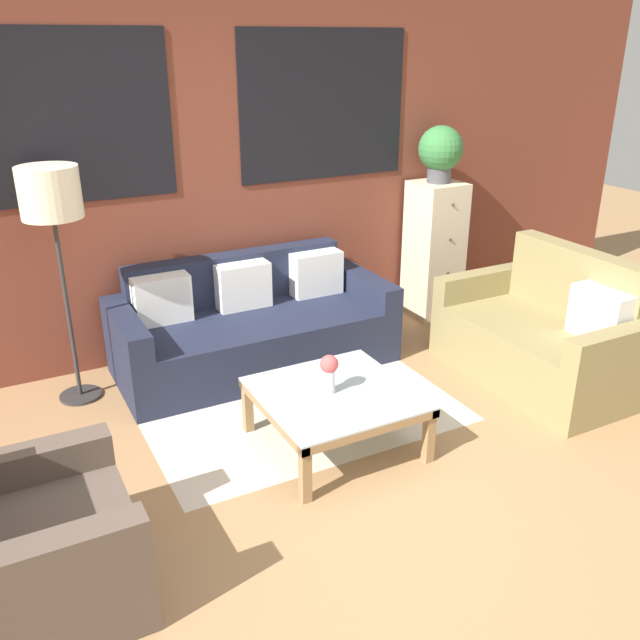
{
  "coord_description": "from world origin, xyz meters",
  "views": [
    {
      "loc": [
        -1.6,
        -2.37,
        2.27
      ],
      "look_at": [
        0.33,
        1.29,
        0.55
      ],
      "focal_mm": 38.0,
      "sensor_mm": 36.0,
      "label": 1
    }
  ],
  "objects_px": {
    "couch_dark": "(252,328)",
    "potted_plant": "(441,151)",
    "settee_vintage": "(544,338)",
    "drawer_cabinet": "(434,250)",
    "floor_lamp": "(51,203)",
    "flower_vase": "(329,370)",
    "armchair_corner": "(29,550)",
    "coffee_table": "(335,400)"
  },
  "relations": [
    {
      "from": "armchair_corner",
      "to": "drawer_cabinet",
      "type": "xyz_separation_m",
      "value": [
        3.54,
        1.95,
        0.31
      ]
    },
    {
      "from": "drawer_cabinet",
      "to": "potted_plant",
      "type": "bearing_deg",
      "value": 90.0
    },
    {
      "from": "settee_vintage",
      "to": "drawer_cabinet",
      "type": "relative_size",
      "value": 1.22
    },
    {
      "from": "armchair_corner",
      "to": "potted_plant",
      "type": "height_order",
      "value": "potted_plant"
    },
    {
      "from": "potted_plant",
      "to": "flower_vase",
      "type": "xyz_separation_m",
      "value": [
        -1.83,
        -1.46,
        -0.92
      ]
    },
    {
      "from": "potted_plant",
      "to": "flower_vase",
      "type": "distance_m",
      "value": 2.52
    },
    {
      "from": "armchair_corner",
      "to": "flower_vase",
      "type": "xyz_separation_m",
      "value": [
        1.71,
        0.49,
        0.23
      ]
    },
    {
      "from": "drawer_cabinet",
      "to": "flower_vase",
      "type": "bearing_deg",
      "value": -141.31
    },
    {
      "from": "coffee_table",
      "to": "potted_plant",
      "type": "relative_size",
      "value": 1.88
    },
    {
      "from": "floor_lamp",
      "to": "drawer_cabinet",
      "type": "bearing_deg",
      "value": 2.67
    },
    {
      "from": "armchair_corner",
      "to": "flower_vase",
      "type": "distance_m",
      "value": 1.79
    },
    {
      "from": "couch_dark",
      "to": "potted_plant",
      "type": "bearing_deg",
      "value": 6.46
    },
    {
      "from": "potted_plant",
      "to": "settee_vintage",
      "type": "bearing_deg",
      "value": -92.07
    },
    {
      "from": "settee_vintage",
      "to": "armchair_corner",
      "type": "bearing_deg",
      "value": -170.9
    },
    {
      "from": "drawer_cabinet",
      "to": "flower_vase",
      "type": "distance_m",
      "value": 2.34
    },
    {
      "from": "armchair_corner",
      "to": "drawer_cabinet",
      "type": "bearing_deg",
      "value": 28.89
    },
    {
      "from": "floor_lamp",
      "to": "drawer_cabinet",
      "type": "distance_m",
      "value": 3.14
    },
    {
      "from": "armchair_corner",
      "to": "floor_lamp",
      "type": "xyz_separation_m",
      "value": [
        0.49,
        1.81,
        1.07
      ]
    },
    {
      "from": "coffee_table",
      "to": "settee_vintage",
      "type": "bearing_deg",
      "value": 2.86
    },
    {
      "from": "couch_dark",
      "to": "armchair_corner",
      "type": "bearing_deg",
      "value": -134.93
    },
    {
      "from": "couch_dark",
      "to": "drawer_cabinet",
      "type": "relative_size",
      "value": 1.72
    },
    {
      "from": "armchair_corner",
      "to": "couch_dark",
      "type": "bearing_deg",
      "value": 45.07
    },
    {
      "from": "coffee_table",
      "to": "flower_vase",
      "type": "height_order",
      "value": "flower_vase"
    },
    {
      "from": "settee_vintage",
      "to": "drawer_cabinet",
      "type": "xyz_separation_m",
      "value": [
        0.05,
        1.39,
        0.27
      ]
    },
    {
      "from": "drawer_cabinet",
      "to": "coffee_table",
      "type": "bearing_deg",
      "value": -140.53
    },
    {
      "from": "settee_vintage",
      "to": "coffee_table",
      "type": "bearing_deg",
      "value": -177.14
    },
    {
      "from": "armchair_corner",
      "to": "floor_lamp",
      "type": "relative_size",
      "value": 0.54
    },
    {
      "from": "settee_vintage",
      "to": "armchair_corner",
      "type": "height_order",
      "value": "settee_vintage"
    },
    {
      "from": "coffee_table",
      "to": "drawer_cabinet",
      "type": "height_order",
      "value": "drawer_cabinet"
    },
    {
      "from": "couch_dark",
      "to": "settee_vintage",
      "type": "xyz_separation_m",
      "value": [
        1.74,
        -1.19,
        0.03
      ]
    },
    {
      "from": "settee_vintage",
      "to": "potted_plant",
      "type": "xyz_separation_m",
      "value": [
        0.05,
        1.39,
        1.11
      ]
    },
    {
      "from": "settee_vintage",
      "to": "potted_plant",
      "type": "distance_m",
      "value": 1.78
    },
    {
      "from": "floor_lamp",
      "to": "potted_plant",
      "type": "bearing_deg",
      "value": 2.67
    },
    {
      "from": "couch_dark",
      "to": "drawer_cabinet",
      "type": "height_order",
      "value": "drawer_cabinet"
    },
    {
      "from": "armchair_corner",
      "to": "coffee_table",
      "type": "distance_m",
      "value": 1.8
    },
    {
      "from": "settee_vintage",
      "to": "floor_lamp",
      "type": "bearing_deg",
      "value": 157.36
    },
    {
      "from": "settee_vintage",
      "to": "potted_plant",
      "type": "relative_size",
      "value": 3.09
    },
    {
      "from": "flower_vase",
      "to": "settee_vintage",
      "type": "bearing_deg",
      "value": 2.32
    },
    {
      "from": "armchair_corner",
      "to": "flower_vase",
      "type": "bearing_deg",
      "value": 15.9
    },
    {
      "from": "settee_vintage",
      "to": "couch_dark",
      "type": "bearing_deg",
      "value": 145.67
    },
    {
      "from": "settee_vintage",
      "to": "drawer_cabinet",
      "type": "distance_m",
      "value": 1.42
    },
    {
      "from": "potted_plant",
      "to": "coffee_table",
      "type": "bearing_deg",
      "value": -140.53
    }
  ]
}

